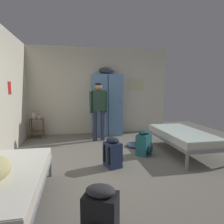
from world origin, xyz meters
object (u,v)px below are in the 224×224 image
person_traveler (99,106)px  backpack_teal (144,143)px  bed_left_front (3,182)px  backpack_navy (113,153)px  locker_bank (107,103)px  clothes_pile_denim (135,145)px  backpack_black (100,215)px  shelf_unit (37,126)px  lotion_bottle (39,116)px  water_bottle (34,115)px  bed_right (182,136)px

person_traveler → backpack_teal: size_ratio=2.88×
bed_left_front → backpack_navy: bearing=36.8°
locker_bank → clothes_pile_denim: locker_bank is taller
backpack_teal → backpack_black: 2.61m
shelf_unit → person_traveler: bearing=-19.8°
shelf_unit → lotion_bottle: lotion_bottle is taller
bed_left_front → water_bottle: water_bottle is taller
shelf_unit → backpack_black: shelf_unit is taller
locker_bank → lotion_bottle: (-1.99, -0.07, -0.34)m
water_bottle → backpack_teal: (2.63, -2.05, -0.40)m
backpack_black → person_traveler: bearing=83.3°
water_bottle → lotion_bottle: 0.16m
person_traveler → backpack_teal: 1.77m
shelf_unit → bed_left_front: 3.68m
locker_bank → bed_right: size_ratio=1.09×
person_traveler → bed_right: bearing=-38.6°
bed_right → backpack_teal: 0.91m
locker_bank → backpack_teal: (0.49, -2.06, -0.71)m
person_traveler → water_bottle: (-1.81, 0.64, -0.29)m
bed_left_front → clothes_pile_denim: (2.29, 2.29, -0.34)m
person_traveler → lotion_bottle: (-1.66, 0.58, -0.33)m
shelf_unit → backpack_black: bearing=-73.2°
lotion_bottle → clothes_pile_denim: (2.47, -1.34, -0.59)m
bed_left_front → clothes_pile_denim: bearing=45.1°
shelf_unit → water_bottle: 0.33m
locker_bank → bed_right: locker_bank is taller
water_bottle → backpack_navy: bearing=-54.2°
water_bottle → backpack_navy: 3.18m
shelf_unit → lotion_bottle: 0.30m
water_bottle → clothes_pile_denim: water_bottle is taller
bed_left_front → lotion_bottle: lotion_bottle is taller
clothes_pile_denim → backpack_teal: bearing=-88.7°
water_bottle → clothes_pile_denim: (2.62, -1.40, -0.62)m
bed_right → backpack_black: 3.16m
lotion_bottle → clothes_pile_denim: 2.87m
locker_bank → person_traveler: size_ratio=1.31×
shelf_unit → bed_right: (3.46, -2.00, 0.04)m
backpack_black → bed_right: bearing=47.0°
locker_bank → lotion_bottle: locker_bank is taller
lotion_bottle → backpack_black: (1.23, -4.27, -0.37)m
locker_bank → backpack_teal: locker_bank is taller
lotion_bottle → backpack_teal: 3.20m
water_bottle → backpack_teal: 3.36m
backpack_navy → lotion_bottle: bearing=124.1°
shelf_unit → backpack_black: (1.30, -4.31, -0.09)m
person_traveler → lotion_bottle: 1.79m
locker_bank → backpack_black: size_ratio=3.76×
shelf_unit → lotion_bottle: size_ratio=4.09×
bed_left_front → person_traveler: size_ratio=1.20×
locker_bank → clothes_pile_denim: 1.75m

